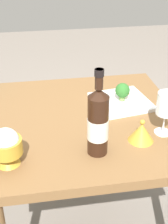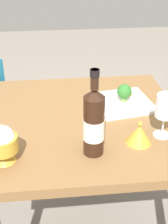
# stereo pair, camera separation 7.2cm
# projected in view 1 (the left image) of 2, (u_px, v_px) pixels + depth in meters

# --- Properties ---
(dining_table) EXTENTS (0.85, 0.85, 0.74)m
(dining_table) POSITION_uv_depth(u_px,v_px,m) (84.00, 136.00, 1.46)
(dining_table) COLOR brown
(dining_table) RESTS_ON ground_plane
(wine_bottle) EXTENTS (0.08, 0.08, 0.33)m
(wine_bottle) POSITION_uv_depth(u_px,v_px,m) (98.00, 122.00, 1.13)
(wine_bottle) COLOR black
(wine_bottle) RESTS_ON dining_table
(wine_glass) EXTENTS (0.08, 0.08, 0.18)m
(wine_glass) POSITION_uv_depth(u_px,v_px,m) (166.00, 105.00, 1.24)
(wine_glass) COLOR white
(wine_glass) RESTS_ON dining_table
(rice_bowl) EXTENTS (0.11, 0.11, 0.14)m
(rice_bowl) POSITION_uv_depth(u_px,v_px,m) (6.00, 146.00, 1.10)
(rice_bowl) COLOR gold
(rice_bowl) RESTS_ON dining_table
(rice_bowl_lid) EXTENTS (0.10, 0.10, 0.09)m
(rice_bowl_lid) POSITION_uv_depth(u_px,v_px,m) (141.00, 132.00, 1.24)
(rice_bowl_lid) COLOR gold
(rice_bowl_lid) RESTS_ON dining_table
(serving_plate) EXTENTS (0.29, 0.29, 0.02)m
(serving_plate) POSITION_uv_depth(u_px,v_px,m) (121.00, 102.00, 1.52)
(serving_plate) COLOR white
(serving_plate) RESTS_ON dining_table
(broccoli_floret) EXTENTS (0.07, 0.07, 0.09)m
(broccoli_floret) POSITION_uv_depth(u_px,v_px,m) (122.00, 91.00, 1.49)
(broccoli_floret) COLOR #729E4C
(broccoli_floret) RESTS_ON serving_plate
(carrot_garnish_left) EXTENTS (0.04, 0.04, 0.05)m
(carrot_garnish_left) POSITION_uv_depth(u_px,v_px,m) (126.00, 89.00, 1.57)
(carrot_garnish_left) COLOR orange
(carrot_garnish_left) RESTS_ON serving_plate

